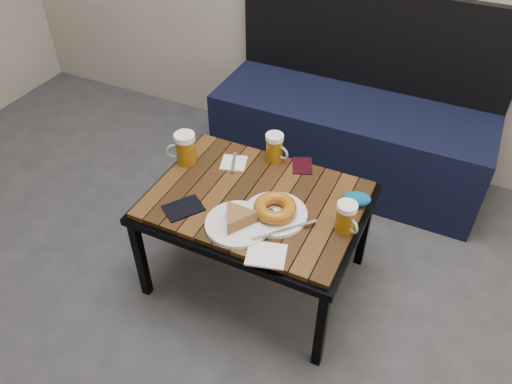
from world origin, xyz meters
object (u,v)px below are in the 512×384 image
at_px(bench, 350,131).
at_px(beer_mug_right, 346,217).
at_px(plate_pie, 238,220).
at_px(knit_pouch, 357,199).
at_px(cafe_table, 256,206).
at_px(beer_mug_left, 185,148).
at_px(beer_mug_centre, 275,147).
at_px(passport_navy, 184,208).
at_px(plate_bagel, 275,211).
at_px(passport_burgundy, 302,166).

distance_m(bench, beer_mug_right, 0.97).
xyz_separation_m(plate_pie, knit_pouch, (0.35, 0.30, -0.00)).
bearing_deg(cafe_table, beer_mug_left, 167.67).
distance_m(cafe_table, beer_mug_left, 0.39).
bearing_deg(beer_mug_left, plate_pie, 117.45).
xyz_separation_m(beer_mug_centre, plate_pie, (0.04, -0.43, -0.03)).
bearing_deg(passport_navy, plate_bagel, 54.05).
relative_size(beer_mug_right, passport_navy, 0.84).
height_order(beer_mug_left, beer_mug_right, beer_mug_left).
xyz_separation_m(beer_mug_right, passport_burgundy, (-0.27, 0.28, -0.06)).
bearing_deg(beer_mug_centre, plate_pie, -69.47).
relative_size(plate_bagel, knit_pouch, 2.62).
distance_m(beer_mug_centre, beer_mug_right, 0.48).
bearing_deg(bench, beer_mug_centre, -104.37).
bearing_deg(bench, passport_navy, -108.01).
xyz_separation_m(plate_bagel, passport_navy, (-0.33, -0.11, -0.02)).
distance_m(beer_mug_centre, knit_pouch, 0.42).
xyz_separation_m(beer_mug_right, knit_pouch, (-0.00, 0.15, -0.04)).
distance_m(passport_navy, passport_burgundy, 0.53).
relative_size(beer_mug_right, plate_bagel, 0.41).
bearing_deg(plate_bagel, passport_navy, -161.07).
distance_m(cafe_table, plate_pie, 0.18).
distance_m(bench, passport_burgundy, 0.66).
height_order(beer_mug_left, passport_navy, beer_mug_left).
relative_size(cafe_table, plate_bagel, 2.93).
distance_m(beer_mug_centre, plate_pie, 0.43).
relative_size(beer_mug_centre, beer_mug_right, 1.03).
bearing_deg(beer_mug_left, passport_burgundy, 173.04).
bearing_deg(knit_pouch, passport_navy, -152.01).
bearing_deg(bench, beer_mug_left, -121.09).
height_order(plate_pie, passport_burgundy, plate_pie).
xyz_separation_m(bench, passport_navy, (-0.35, -1.07, 0.20)).
distance_m(beer_mug_left, passport_burgundy, 0.49).
height_order(cafe_table, beer_mug_right, beer_mug_right).
distance_m(cafe_table, plate_bagel, 0.14).
bearing_deg(passport_navy, plate_pie, 37.09).
relative_size(beer_mug_right, knit_pouch, 1.07).
bearing_deg(passport_burgundy, beer_mug_left, 179.25).
bearing_deg(cafe_table, plate_bagel, -30.57).
relative_size(plate_pie, knit_pouch, 2.18).
relative_size(beer_mug_centre, passport_burgundy, 1.09).
bearing_deg(beer_mug_right, beer_mug_centre, -178.80).
bearing_deg(knit_pouch, passport_burgundy, 154.67).
bearing_deg(passport_navy, knit_pouch, 63.11).
relative_size(beer_mug_centre, knit_pouch, 1.10).
bearing_deg(beer_mug_right, plate_pie, -121.16).
relative_size(bench, beer_mug_right, 11.92).
height_order(beer_mug_left, beer_mug_centre, beer_mug_left).
relative_size(bench, passport_burgundy, 12.56).
bearing_deg(passport_navy, beer_mug_right, 50.37).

